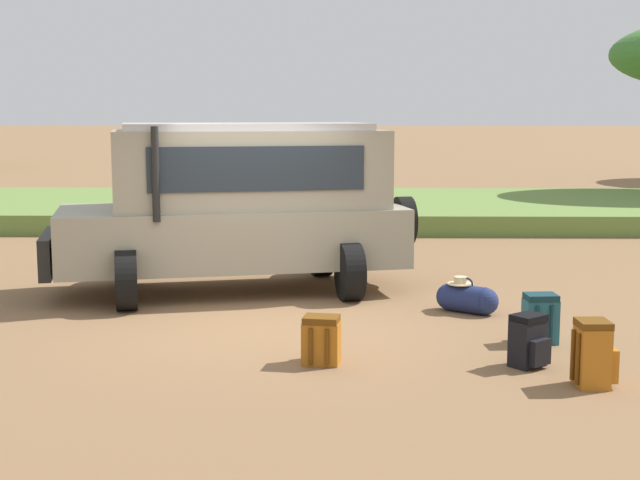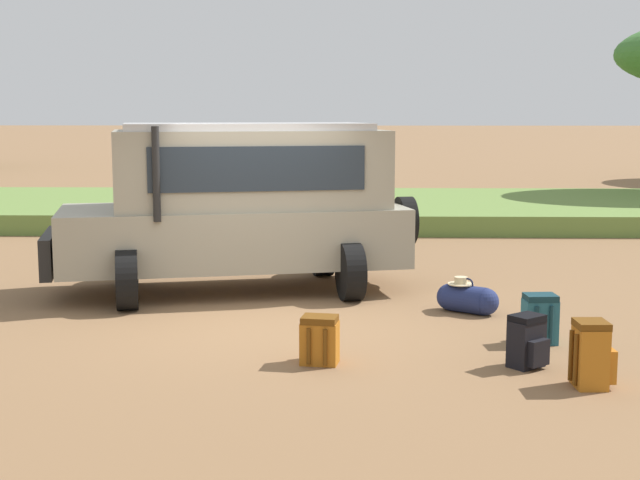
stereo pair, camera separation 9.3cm
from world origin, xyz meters
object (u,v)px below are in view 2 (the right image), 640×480
Objects in this scene: safari_vehicle at (241,203)px; backpack_beside_front_wheel at (591,355)px; backpack_outermost at (527,342)px; duffel_bag_low_black_case at (467,299)px; backpack_cluster_center at (320,340)px; backpack_near_rear_wheel at (539,319)px.

safari_vehicle reaches higher than backpack_beside_front_wheel.
backpack_outermost is 0.71× the size of duffel_bag_low_black_case.
backpack_beside_front_wheel is at bearing -49.66° from safari_vehicle.
backpack_outermost is at bearing -2.38° from backpack_cluster_center.
safari_vehicle is at bearing 131.07° from backpack_outermost.
backpack_near_rear_wheel is at bearing -68.33° from duffel_bag_low_black_case.
backpack_near_rear_wheel is 1.64m from duffel_bag_low_black_case.
safari_vehicle is 6.02m from backpack_beside_front_wheel.
safari_vehicle is 3.57m from duffel_bag_low_black_case.
backpack_cluster_center is (1.24, -3.78, -1.05)m from safari_vehicle.
backpack_outermost is at bearing -48.93° from safari_vehicle.
safari_vehicle is at bearing 108.22° from backpack_cluster_center.
backpack_outermost reaches higher than backpack_cluster_center.
safari_vehicle is at bearing 130.34° from backpack_beside_front_wheel.
backpack_near_rear_wheel is 1.03× the size of backpack_outermost.
backpack_beside_front_wheel reaches higher than backpack_outermost.
backpack_near_rear_wheel reaches higher than backpack_cluster_center.
safari_vehicle is 10.83× the size of backpack_cluster_center.
backpack_near_rear_wheel reaches higher than backpack_outermost.
backpack_cluster_center is 0.92× the size of backpack_outermost.
duffel_bag_low_black_case is at bearing 111.67° from backpack_near_rear_wheel.
duffel_bag_low_black_case is (-0.60, 1.52, -0.09)m from backpack_near_rear_wheel.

